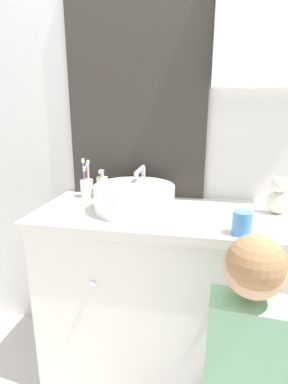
# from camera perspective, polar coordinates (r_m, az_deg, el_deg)

# --- Properties ---
(wall_back) EXTENTS (3.20, 0.18, 2.50)m
(wall_back) POSITION_cam_1_polar(r_m,az_deg,el_deg) (1.55, 5.95, 13.69)
(wall_back) COLOR silver
(wall_back) RESTS_ON ground_plane
(vanity_counter) EXTENTS (1.15, 0.52, 0.88)m
(vanity_counter) POSITION_cam_1_polar(r_m,az_deg,el_deg) (1.54, 3.51, -19.33)
(vanity_counter) COLOR silver
(vanity_counter) RESTS_ON ground_plane
(sink_basin) EXTENTS (0.36, 0.41, 0.17)m
(sink_basin) POSITION_cam_1_polar(r_m,az_deg,el_deg) (1.35, -1.78, -0.96)
(sink_basin) COLOR white
(sink_basin) RESTS_ON vanity_counter
(toothbrush_holder) EXTENTS (0.07, 0.07, 0.20)m
(toothbrush_holder) POSITION_cam_1_polar(r_m,az_deg,el_deg) (1.57, -10.83, 0.96)
(toothbrush_holder) COLOR silver
(toothbrush_holder) RESTS_ON vanity_counter
(soap_dispenser) EXTENTS (0.06, 0.06, 0.15)m
(soap_dispenser) POSITION_cam_1_polar(r_m,az_deg,el_deg) (1.54, -7.92, 0.93)
(soap_dispenser) COLOR beige
(soap_dispenser) RESTS_ON vanity_counter
(child_figure) EXTENTS (0.25, 0.48, 1.00)m
(child_figure) POSITION_cam_1_polar(r_m,az_deg,el_deg) (1.10, 18.65, -27.92)
(child_figure) COLOR slate
(child_figure) RESTS_ON ground_plane
(teddy_bear) EXTENTS (0.09, 0.08, 0.17)m
(teddy_bear) POSITION_cam_1_polar(r_m,az_deg,el_deg) (1.42, 24.22, -0.70)
(teddy_bear) COLOR beige
(teddy_bear) RESTS_ON vanity_counter
(drinking_cup) EXTENTS (0.07, 0.07, 0.09)m
(drinking_cup) POSITION_cam_1_polar(r_m,az_deg,el_deg) (1.14, 18.15, -5.63)
(drinking_cup) COLOR #4789D1
(drinking_cup) RESTS_ON vanity_counter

